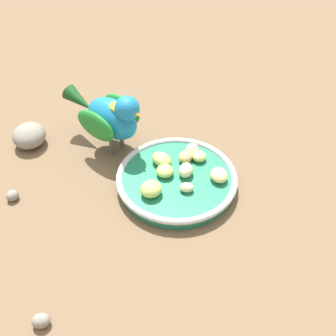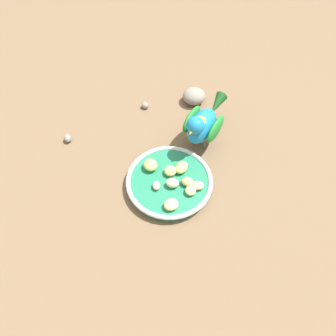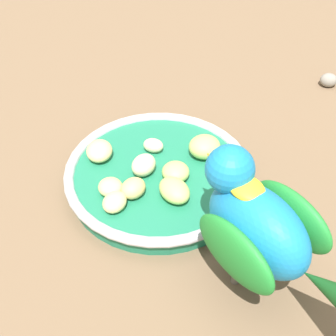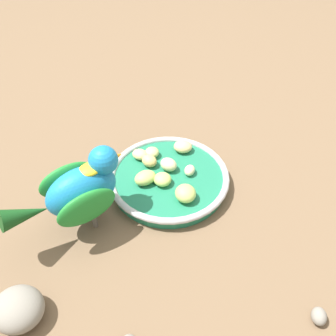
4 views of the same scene
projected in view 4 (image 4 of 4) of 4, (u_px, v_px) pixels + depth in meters
ground_plane at (153, 178)px, 0.68m from camera, size 4.00×4.00×0.00m
feeding_bowl at (169, 178)px, 0.66m from camera, size 0.22×0.22×0.03m
apple_piece_0 at (140, 154)px, 0.68m from camera, size 0.04×0.04×0.02m
apple_piece_1 at (163, 179)px, 0.63m from camera, size 0.04×0.04×0.02m
apple_piece_2 at (185, 193)px, 0.60m from camera, size 0.04×0.04×0.03m
apple_piece_3 at (183, 147)px, 0.69m from camera, size 0.04×0.03×0.02m
apple_piece_4 at (154, 152)px, 0.68m from camera, size 0.04×0.04×0.02m
apple_piece_5 at (145, 178)px, 0.63m from camera, size 0.05×0.05×0.02m
apple_piece_6 at (169, 165)px, 0.65m from camera, size 0.04×0.04×0.02m
apple_piece_7 at (190, 170)px, 0.65m from camera, size 0.03×0.03×0.02m
apple_piece_8 at (149, 161)px, 0.66m from camera, size 0.04×0.04×0.02m
parrot at (79, 190)px, 0.55m from camera, size 0.18×0.14×0.14m
rock_large at (18, 309)px, 0.47m from camera, size 0.09×0.09×0.05m
pebble_1 at (319, 316)px, 0.48m from camera, size 0.03×0.03×0.02m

